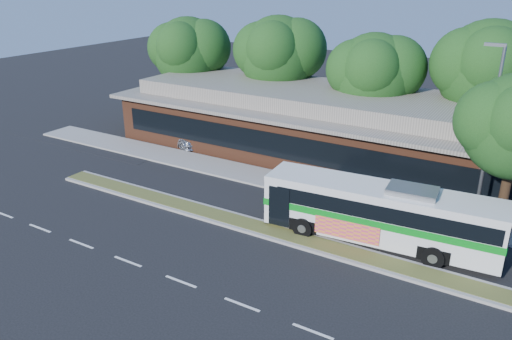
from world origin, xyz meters
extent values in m
plane|color=black|center=(0.00, 0.00, 0.00)|extent=(120.00, 120.00, 0.00)
cube|color=#495122|center=(0.00, 0.60, 0.07)|extent=(26.00, 1.10, 0.15)
cube|color=gray|center=(0.00, 6.40, 0.06)|extent=(44.00, 2.60, 0.12)
cube|color=black|center=(-18.00, 10.00, 0.01)|extent=(14.00, 12.00, 0.01)
cube|color=brown|center=(0.00, 13.00, 1.60)|extent=(32.00, 10.00, 3.20)
cube|color=#696158|center=(0.00, 13.00, 3.32)|extent=(33.20, 11.20, 0.24)
cube|color=#696158|center=(0.00, 13.00, 3.95)|extent=(30.00, 8.00, 1.00)
cube|color=black|center=(0.00, 7.97, 1.70)|extent=(30.00, 0.06, 1.60)
cylinder|color=slate|center=(9.60, 6.00, 4.50)|extent=(0.16, 0.16, 9.00)
cube|color=slate|center=(9.20, 6.00, 9.00)|extent=(0.90, 0.18, 0.14)
cylinder|color=black|center=(-15.00, 15.00, 1.99)|extent=(0.44, 0.44, 3.99)
sphere|color=#163A13|center=(-15.00, 15.00, 5.73)|extent=(5.80, 5.80, 5.80)
sphere|color=#163A13|center=(-13.70, 15.43, 6.19)|extent=(4.52, 4.52, 4.52)
cylinder|color=black|center=(-7.00, 16.00, 2.10)|extent=(0.44, 0.44, 4.20)
sphere|color=#163A13|center=(-7.00, 16.00, 6.00)|extent=(6.00, 6.00, 6.00)
sphere|color=#163A13|center=(-5.65, 16.45, 6.48)|extent=(4.68, 4.68, 4.68)
cylinder|color=black|center=(1.00, 15.00, 1.89)|extent=(0.44, 0.44, 3.78)
sphere|color=#163A13|center=(1.00, 15.00, 5.46)|extent=(5.60, 5.60, 5.60)
sphere|color=#163A13|center=(2.26, 15.42, 5.91)|extent=(4.37, 4.37, 4.37)
cylinder|color=black|center=(8.00, 16.00, 2.21)|extent=(0.44, 0.44, 4.41)
sphere|color=#163A13|center=(8.00, 16.00, 6.27)|extent=(6.20, 6.20, 6.20)
cube|color=silver|center=(5.88, 2.40, 1.55)|extent=(10.92, 3.10, 2.48)
cube|color=black|center=(6.15, 2.42, 2.04)|extent=(10.07, 3.08, 0.74)
cube|color=silver|center=(5.88, 2.40, 2.68)|extent=(10.94, 3.12, 0.23)
cube|color=#058119|center=(5.88, 2.40, 1.47)|extent=(10.98, 3.16, 0.34)
cube|color=black|center=(0.49, 1.99, 1.84)|extent=(0.21, 2.01, 1.54)
cube|color=black|center=(11.27, 2.81, 2.13)|extent=(0.20, 1.88, 0.99)
cube|color=#D83F62|center=(4.80, 1.14, 0.90)|extent=(3.05, 0.28, 0.90)
cube|color=slate|center=(7.22, 2.50, 2.91)|extent=(2.26, 1.60, 0.27)
cylinder|color=black|center=(2.65, 1.02, 0.49)|extent=(1.01, 0.40, 0.99)
cylinder|color=black|center=(2.48, 3.27, 0.49)|extent=(1.01, 0.40, 0.99)
cylinder|color=black|center=(8.65, 1.48, 0.49)|extent=(1.01, 0.40, 0.99)
cylinder|color=black|center=(8.48, 3.73, 0.49)|extent=(1.01, 0.40, 0.99)
imported|color=#BABCC1|center=(-11.50, 9.22, 0.72)|extent=(5.33, 3.44, 1.44)
cylinder|color=black|center=(10.69, 5.95, 2.04)|extent=(0.44, 0.44, 4.07)
camera|label=1|loc=(11.68, -18.39, 11.92)|focal=35.00mm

